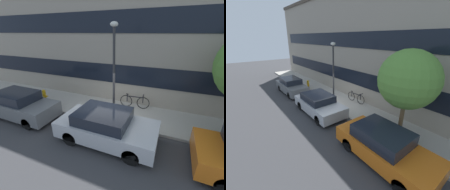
{
  "view_description": "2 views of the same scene",
  "coord_description": "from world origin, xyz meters",
  "views": [
    {
      "loc": [
        2.47,
        -5.61,
        4.15
      ],
      "look_at": [
        -0.06,
        0.5,
        1.35
      ],
      "focal_mm": 24.0,
      "sensor_mm": 36.0,
      "label": 1
    },
    {
      "loc": [
        8.34,
        -5.54,
        4.84
      ],
      "look_at": [
        0.84,
        0.16,
        1.18
      ],
      "focal_mm": 24.0,
      "sensor_mm": 36.0,
      "label": 2
    }
  ],
  "objects": [
    {
      "name": "lamp_post",
      "position": [
        0.11,
        0.32,
        2.86
      ],
      "size": [
        0.32,
        0.32,
        4.4
      ],
      "color": "#2D2D30",
      "rests_on": "sidewalk_strip"
    },
    {
      "name": "rowhouse_facade",
      "position": [
        0.0,
        2.92,
        4.22
      ],
      "size": [
        28.0,
        1.02,
        8.42
      ],
      "color": "gray",
      "rests_on": "ground_plane"
    },
    {
      "name": "parked_car_grey",
      "position": [
        -4.57,
        -1.05,
        0.69
      ],
      "size": [
        3.97,
        1.6,
        1.38
      ],
      "color": "slate",
      "rests_on": "ground_plane"
    },
    {
      "name": "sidewalk_strip",
      "position": [
        0.0,
        1.24,
        0.06
      ],
      "size": [
        28.0,
        2.48,
        0.12
      ],
      "color": "#A8A399",
      "rests_on": "ground_plane"
    },
    {
      "name": "parked_car_silver",
      "position": [
        0.33,
        -1.05,
        0.67
      ],
      "size": [
        3.95,
        1.82,
        1.32
      ],
      "color": "#B2B5BA",
      "rests_on": "ground_plane"
    },
    {
      "name": "ground_plane",
      "position": [
        0.0,
        0.0,
        0.0
      ],
      "size": [
        56.0,
        56.0,
        0.0
      ],
      "primitive_type": "plane",
      "color": "#38383A"
    },
    {
      "name": "bicycle",
      "position": [
        0.72,
        1.97,
        0.52
      ],
      "size": [
        1.67,
        0.44,
        0.81
      ],
      "rotation": [
        0.0,
        0.0,
        0.07
      ],
      "color": "black",
      "rests_on": "sidewalk_strip"
    },
    {
      "name": "fire_hydrant",
      "position": [
        -4.6,
        0.61,
        0.53
      ],
      "size": [
        0.52,
        0.29,
        0.81
      ],
      "color": "gold",
      "rests_on": "sidewalk_strip"
    }
  ]
}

